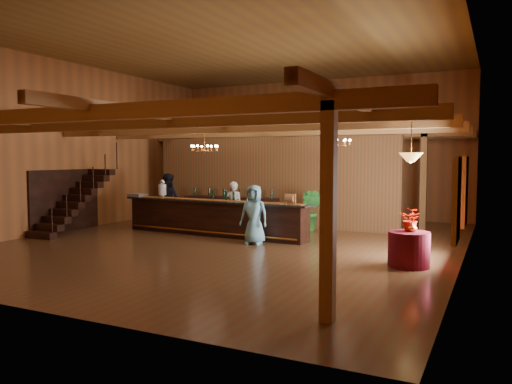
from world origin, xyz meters
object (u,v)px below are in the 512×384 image
at_px(backbar_shelf, 232,211).
at_px(staff_second, 168,200).
at_px(pendant_lamp, 411,157).
at_px(floor_plant, 310,211).
at_px(beverage_dispenser, 162,189).
at_px(raffle_drum, 290,198).
at_px(chandelier_right, 336,142).
at_px(tasting_bar, 214,217).
at_px(guest, 254,215).
at_px(round_table, 409,249).
at_px(bartender, 234,207).
at_px(chandelier_left, 205,148).

height_order(backbar_shelf, staff_second, staff_second).
distance_m(pendant_lamp, floor_plant, 5.78).
bearing_deg(staff_second, beverage_dispenser, 111.70).
height_order(beverage_dispenser, raffle_drum, beverage_dispenser).
relative_size(backbar_shelf, staff_second, 1.90).
xyz_separation_m(backbar_shelf, chandelier_right, (4.49, -2.16, 2.32)).
relative_size(tasting_bar, backbar_shelf, 1.85).
height_order(backbar_shelf, guest, guest).
bearing_deg(tasting_bar, raffle_drum, -1.09).
relative_size(backbar_shelf, guest, 2.14).
xyz_separation_m(round_table, bartender, (-5.90, 2.80, 0.43)).
bearing_deg(pendant_lamp, chandelier_right, 136.55).
bearing_deg(bartender, chandelier_right, 160.18).
relative_size(beverage_dispenser, staff_second, 0.32).
xyz_separation_m(backbar_shelf, guest, (2.50, -3.28, 0.33)).
distance_m(raffle_drum, backbar_shelf, 4.27).
bearing_deg(bartender, guest, 122.27).
xyz_separation_m(beverage_dispenser, bartender, (2.34, 0.61, -0.55)).
relative_size(tasting_bar, chandelier_left, 8.15).
height_order(beverage_dispenser, bartender, beverage_dispenser).
height_order(staff_second, floor_plant, staff_second).
bearing_deg(raffle_drum, staff_second, 168.58).
xyz_separation_m(tasting_bar, pendant_lamp, (6.15, -2.00, 1.85)).
height_order(bartender, floor_plant, bartender).
relative_size(backbar_shelf, pendant_lamp, 3.92).
bearing_deg(pendant_lamp, tasting_bar, 161.98).
height_order(guest, floor_plant, guest).
distance_m(chandelier_right, bartender, 4.12).
relative_size(round_table, bartender, 0.55).
distance_m(beverage_dispenser, round_table, 8.58).
xyz_separation_m(chandelier_left, chandelier_right, (3.78, 0.79, 0.14)).
bearing_deg(chandelier_right, backbar_shelf, 154.30).
xyz_separation_m(tasting_bar, beverage_dispenser, (-2.09, 0.19, 0.82)).
relative_size(beverage_dispenser, chandelier_right, 0.75).
xyz_separation_m(raffle_drum, staff_second, (-4.90, 0.99, -0.33)).
xyz_separation_m(beverage_dispenser, chandelier_left, (2.12, -0.77, 1.31)).
relative_size(tasting_bar, guest, 3.96).
xyz_separation_m(chandelier_right, floor_plant, (-1.42, 1.84, -2.14)).
bearing_deg(round_table, bartender, 154.57).
bearing_deg(chandelier_left, pendant_lamp, -13.13).
xyz_separation_m(bartender, staff_second, (-2.54, -0.04, 0.11)).
distance_m(bartender, floor_plant, 2.49).
xyz_separation_m(chandelier_left, pendant_lamp, (6.11, -1.43, -0.27)).
bearing_deg(tasting_bar, chandelier_right, 7.03).
height_order(round_table, chandelier_right, chandelier_right).
distance_m(beverage_dispenser, staff_second, 0.75).
distance_m(bartender, staff_second, 2.54).
distance_m(beverage_dispenser, chandelier_right, 6.07).
relative_size(beverage_dispenser, chandelier_left, 0.75).
xyz_separation_m(beverage_dispenser, backbar_shelf, (1.41, 2.18, -0.87)).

